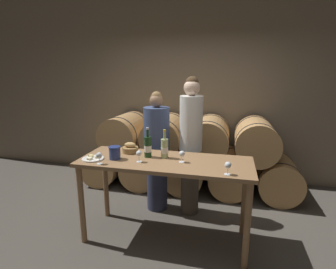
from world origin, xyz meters
name	(u,v)px	position (x,y,z in m)	size (l,w,h in m)	color
ground_plane	(165,237)	(0.00, 0.00, 0.00)	(10.00, 10.00, 0.00)	#4C473F
stone_wall_back	(193,87)	(0.00, 2.02, 1.60)	(10.00, 0.12, 3.20)	#7F705B
barrel_stack	(187,154)	(0.00, 1.44, 0.55)	(3.43, 0.92, 1.18)	tan
tasting_table	(165,171)	(0.00, 0.00, 0.81)	(1.85, 0.69, 0.94)	olive
person_left	(157,152)	(-0.27, 0.64, 0.82)	(0.34, 0.34, 1.62)	#2D334C
person_right	(191,145)	(0.18, 0.64, 0.95)	(0.29, 0.29, 1.81)	#4C4238
wine_bottle_red	(148,147)	(-0.21, 0.06, 1.06)	(0.08, 0.08, 0.33)	#193819
wine_bottle_white	(165,148)	(-0.02, 0.07, 1.05)	(0.08, 0.08, 0.32)	#ADBC7F
blue_crock	(115,152)	(-0.54, -0.09, 1.02)	(0.13, 0.13, 0.14)	navy
bread_basket	(130,149)	(-0.46, 0.17, 0.99)	(0.19, 0.19, 0.12)	olive
cheese_plate	(93,158)	(-0.77, -0.16, 0.95)	(0.23, 0.23, 0.04)	white
wine_glass_far_left	(99,156)	(-0.62, -0.27, 1.03)	(0.06, 0.06, 0.12)	white
wine_glass_left	(139,154)	(-0.25, -0.12, 1.03)	(0.06, 0.06, 0.12)	white
wine_glass_center	(182,154)	(0.19, -0.02, 1.03)	(0.06, 0.06, 0.12)	white
wine_glass_right	(228,166)	(0.66, -0.26, 1.03)	(0.06, 0.06, 0.12)	white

